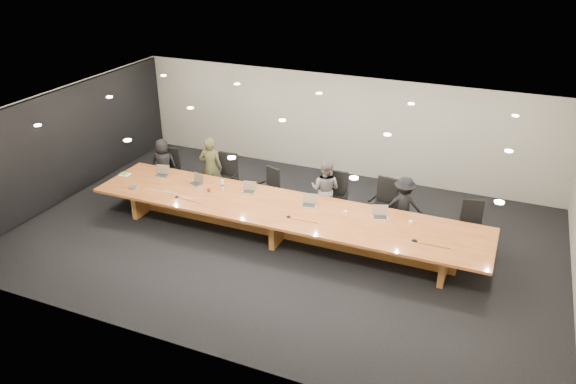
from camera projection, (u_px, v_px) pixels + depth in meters
name	position (u px, v px, depth m)	size (l,w,h in m)	color
ground	(283.00, 237.00, 12.72)	(12.00, 12.00, 0.00)	black
back_wall	(340.00, 125.00, 15.44)	(12.00, 0.02, 2.80)	beige
left_wall_panel	(68.00, 144.00, 14.22)	(0.08, 7.84, 2.74)	black
conference_table	(283.00, 217.00, 12.50)	(9.00, 1.80, 0.75)	brown
chair_far_left	(169.00, 169.00, 14.80)	(0.57, 0.57, 1.11)	black
chair_left	(225.00, 177.00, 14.25)	(0.61, 0.61, 1.20)	black
chair_mid_left	(268.00, 188.00, 13.91)	(0.51, 0.51, 1.00)	black
chair_mid_right	(334.00, 197.00, 13.24)	(0.60, 0.60, 1.19)	black
chair_right	(383.00, 204.00, 12.86)	(0.61, 0.61, 1.21)	black
chair_far_right	(471.00, 226.00, 12.08)	(0.56, 0.56, 1.09)	black
person_a	(164.00, 164.00, 14.76)	(0.68, 0.44, 1.38)	black
person_b	(211.00, 168.00, 14.25)	(0.59, 0.39, 1.63)	#393A20
person_c	(325.00, 189.00, 13.25)	(0.73, 0.57, 1.49)	slate
person_d	(404.00, 206.00, 12.63)	(0.89, 0.51, 1.37)	black
laptop_a	(161.00, 171.00, 13.89)	(0.33, 0.24, 0.26)	tan
laptop_b	(195.00, 180.00, 13.44)	(0.32, 0.24, 0.26)	tan
laptop_c	(248.00, 188.00, 13.04)	(0.31, 0.23, 0.25)	tan
laptop_d	(309.00, 201.00, 12.41)	(0.33, 0.24, 0.26)	#C2B394
laptop_e	(380.00, 213.00, 11.91)	(0.33, 0.24, 0.26)	beige
water_bottle	(223.00, 185.00, 13.18)	(0.08, 0.08, 0.25)	silver
amber_mug	(209.00, 190.00, 13.11)	(0.07, 0.07, 0.09)	#652912
paper_cup_near	(345.00, 213.00, 12.08)	(0.08, 0.08, 0.09)	white
paper_cup_far	(411.00, 223.00, 11.68)	(0.08, 0.08, 0.09)	white
notepad	(125.00, 175.00, 14.01)	(0.25, 0.20, 0.02)	white
lime_gadget	(124.00, 174.00, 14.00)	(0.18, 0.10, 0.03)	#50AE2E
av_box	(133.00, 187.00, 13.31)	(0.20, 0.15, 0.03)	#AFAEB3
mic_left	(177.00, 197.00, 12.86)	(0.12, 0.12, 0.03)	black
mic_center	(289.00, 216.00, 12.01)	(0.11, 0.11, 0.03)	black
mic_right	(414.00, 240.00, 11.10)	(0.13, 0.13, 0.03)	black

